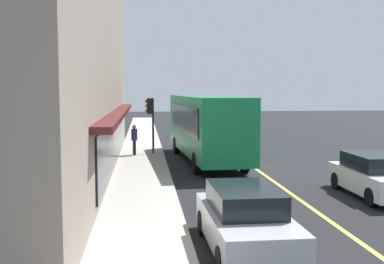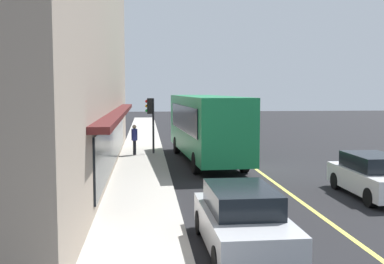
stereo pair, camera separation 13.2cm
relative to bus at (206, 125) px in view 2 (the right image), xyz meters
name	(u,v)px [view 2 (the right image)]	position (x,y,z in m)	size (l,w,h in m)	color
ground	(255,168)	(-2.38, -2.11, -1.99)	(120.00, 120.00, 0.00)	black
sidewalk	(141,169)	(-2.38, 3.42, -1.91)	(80.00, 2.54, 0.15)	#B2ADA3
lane_centre_stripe	(255,168)	(-2.38, -2.11, -1.98)	(36.00, 0.16, 0.01)	#D8D14C
bus	(206,125)	(0.00, 0.00, 0.00)	(11.26, 3.17, 3.50)	#197F47
traffic_light	(150,112)	(2.47, 2.92, 0.55)	(0.30, 0.52, 3.20)	#2D2D33
car_white	(373,176)	(-8.79, -4.95, -1.24)	(4.31, 1.89, 1.52)	white
car_silver	(242,220)	(-13.95, 0.91, -1.24)	(4.33, 1.91, 1.52)	#B7BABF
pedestrian_near_storefront	(134,137)	(1.92, 3.84, -0.81)	(0.34, 0.34, 1.71)	black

